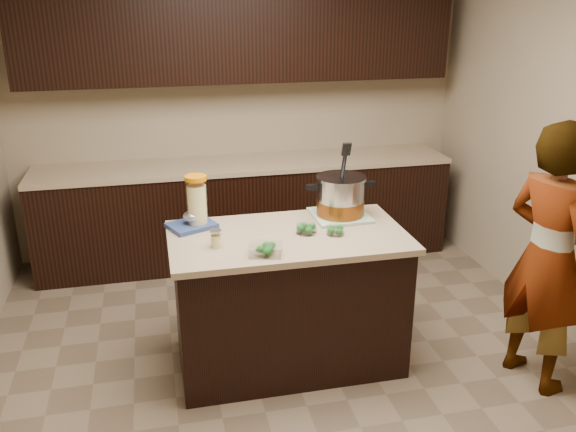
# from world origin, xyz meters

# --- Properties ---
(ground_plane) EXTENTS (4.00, 4.00, 0.00)m
(ground_plane) POSITION_xyz_m (0.00, 0.00, 0.00)
(ground_plane) COLOR brown
(ground_plane) RESTS_ON ground
(room_shell) EXTENTS (4.04, 4.04, 2.72)m
(room_shell) POSITION_xyz_m (0.00, 0.00, 1.71)
(room_shell) COLOR tan
(room_shell) RESTS_ON ground
(back_cabinets) EXTENTS (3.60, 0.63, 2.33)m
(back_cabinets) POSITION_xyz_m (0.00, 1.74, 0.94)
(back_cabinets) COLOR black
(back_cabinets) RESTS_ON ground
(island) EXTENTS (1.46, 0.81, 0.90)m
(island) POSITION_xyz_m (0.00, 0.00, 0.45)
(island) COLOR black
(island) RESTS_ON ground
(dish_towel) EXTENTS (0.37, 0.37, 0.02)m
(dish_towel) POSITION_xyz_m (0.40, 0.22, 0.91)
(dish_towel) COLOR #629161
(dish_towel) RESTS_ON island
(stock_pot) EXTENTS (0.46, 0.34, 0.47)m
(stock_pot) POSITION_xyz_m (0.40, 0.22, 1.03)
(stock_pot) COLOR #B7B7BC
(stock_pot) RESTS_ON dish_towel
(lemonade_pitcher) EXTENTS (0.15, 0.15, 0.33)m
(lemonade_pitcher) POSITION_xyz_m (-0.53, 0.25, 1.05)
(lemonade_pitcher) COLOR #E1D689
(lemonade_pitcher) RESTS_ON island
(mason_jar) EXTENTS (0.08, 0.08, 0.11)m
(mason_jar) POSITION_xyz_m (-0.45, -0.10, 0.95)
(mason_jar) COLOR #E1D689
(mason_jar) RESTS_ON island
(broccoli_tub_left) EXTENTS (0.14, 0.14, 0.06)m
(broccoli_tub_left) POSITION_xyz_m (0.11, -0.01, 0.93)
(broccoli_tub_left) COLOR silver
(broccoli_tub_left) RESTS_ON island
(broccoli_tub_right) EXTENTS (0.12, 0.12, 0.05)m
(broccoli_tub_right) POSITION_xyz_m (0.28, -0.07, 0.92)
(broccoli_tub_right) COLOR silver
(broccoli_tub_right) RESTS_ON island
(broccoli_tub_rect) EXTENTS (0.21, 0.18, 0.07)m
(broccoli_tub_rect) POSITION_xyz_m (-0.19, -0.27, 0.93)
(broccoli_tub_rect) COLOR silver
(broccoli_tub_rect) RESTS_ON island
(blue_tray) EXTENTS (0.34, 0.31, 0.10)m
(blue_tray) POSITION_xyz_m (-0.56, 0.24, 0.94)
(blue_tray) COLOR navy
(blue_tray) RESTS_ON island
(person) EXTENTS (0.54, 0.69, 1.65)m
(person) POSITION_xyz_m (1.45, -0.53, 0.83)
(person) COLOR gray
(person) RESTS_ON ground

